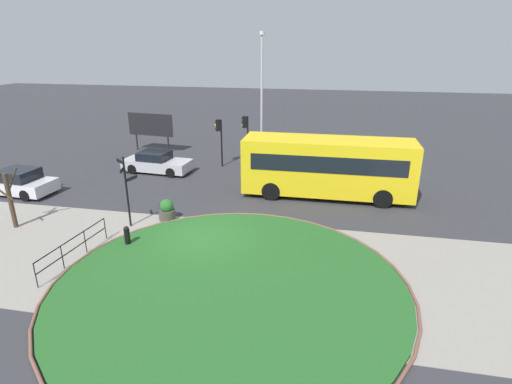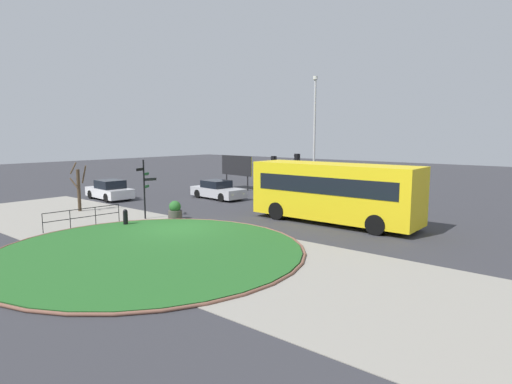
% 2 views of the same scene
% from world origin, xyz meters
% --- Properties ---
extents(ground, '(120.00, 120.00, 0.00)m').
position_xyz_m(ground, '(0.00, 0.00, 0.00)').
color(ground, '#333338').
extents(sidewalk_paving, '(32.00, 8.11, 0.02)m').
position_xyz_m(sidewalk_paving, '(0.00, -1.95, 0.01)').
color(sidewalk_paving, gray).
rests_on(sidewalk_paving, ground).
extents(grass_island, '(12.48, 12.48, 0.10)m').
position_xyz_m(grass_island, '(2.16, -3.31, 0.05)').
color(grass_island, '#235B23').
rests_on(grass_island, ground).
extents(grass_kerb_ring, '(12.79, 12.79, 0.11)m').
position_xyz_m(grass_kerb_ring, '(2.16, -3.31, 0.06)').
color(grass_kerb_ring, brown).
rests_on(grass_kerb_ring, ground).
extents(signpost_directional, '(0.80, 1.28, 3.40)m').
position_xyz_m(signpost_directional, '(-3.74, 0.73, 2.01)').
color(signpost_directional, black).
rests_on(signpost_directional, ground).
extents(bollard_foreground, '(0.24, 0.24, 0.90)m').
position_xyz_m(bollard_foreground, '(-2.90, -1.16, 0.46)').
color(bollard_foreground, black).
rests_on(bollard_foreground, ground).
extents(railing_grass_edge, '(0.38, 4.00, 0.99)m').
position_xyz_m(railing_grass_edge, '(-4.31, -2.75, 0.65)').
color(railing_grass_edge, black).
rests_on(railing_grass_edge, ground).
extents(bus_yellow, '(9.23, 2.65, 3.24)m').
position_xyz_m(bus_yellow, '(5.17, 6.48, 1.74)').
color(bus_yellow, yellow).
rests_on(bus_yellow, ground).
extents(car_near_lane, '(4.59, 2.19, 1.38)m').
position_xyz_m(car_near_lane, '(-6.00, 8.85, 0.63)').
color(car_near_lane, '#B7B7BC').
rests_on(car_near_lane, ground).
extents(car_far_lane, '(4.28, 2.20, 1.45)m').
position_xyz_m(car_far_lane, '(-12.00, 3.48, 0.67)').
color(car_far_lane, silver).
rests_on(car_far_lane, ground).
extents(traffic_light_near, '(0.49, 0.29, 3.45)m').
position_xyz_m(traffic_light_near, '(-0.53, 11.42, 2.54)').
color(traffic_light_near, black).
rests_on(traffic_light_near, ground).
extents(traffic_light_far, '(0.49, 0.29, 3.25)m').
position_xyz_m(traffic_light_far, '(-2.27, 10.95, 2.39)').
color(traffic_light_far, black).
rests_on(traffic_light_far, ground).
extents(lamppost_tall, '(0.32, 0.32, 8.78)m').
position_xyz_m(lamppost_tall, '(0.46, 12.02, 4.69)').
color(lamppost_tall, '#B7B7BC').
rests_on(lamppost_tall, ground).
extents(billboard_left, '(3.83, 0.57, 2.97)m').
position_xyz_m(billboard_left, '(-8.61, 13.88, 2.05)').
color(billboard_left, black).
rests_on(billboard_left, ground).
extents(planter_near_signpost, '(0.79, 0.79, 1.07)m').
position_xyz_m(planter_near_signpost, '(-2.29, 1.67, 0.49)').
color(planter_near_signpost, '#47423D').
rests_on(planter_near_signpost, ground).
extents(street_tree_bare, '(0.94, 0.94, 3.07)m').
position_xyz_m(street_tree_bare, '(-8.93, -0.50, 1.51)').
color(street_tree_bare, '#423323').
rests_on(street_tree_bare, ground).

